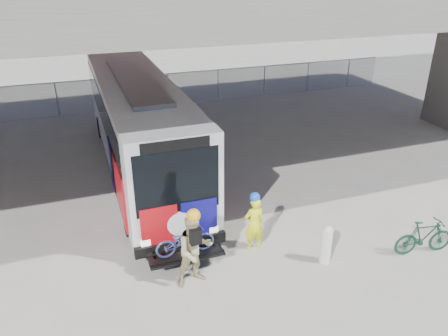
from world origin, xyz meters
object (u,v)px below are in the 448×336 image
cyclist_tan (195,249)px  bus (138,119)px  bike_parked (424,237)px  cyclist_hivis (254,222)px  bollard (326,243)px

cyclist_tan → bus: bearing=82.0°
bus → cyclist_tan: bus is taller
bus → bike_parked: size_ratio=7.36×
cyclist_hivis → cyclist_tan: 2.16m
bus → cyclist_hivis: (2.07, -6.34, -1.24)m
bus → bike_parked: (6.44, -8.16, -1.58)m
bus → bollard: bearing=-64.3°
cyclist_tan → bike_parked: 6.45m
cyclist_tan → bike_parked: (6.36, -0.96, -0.49)m
bike_parked → cyclist_hivis: bearing=76.1°
bollard → cyclist_tan: bearing=173.7°
bollard → cyclist_tan: (-3.56, 0.39, 0.40)m
bus → cyclist_tan: bearing=-89.3°
bus → cyclist_hivis: bearing=-71.9°
cyclist_hivis → cyclist_tan: bearing=20.9°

